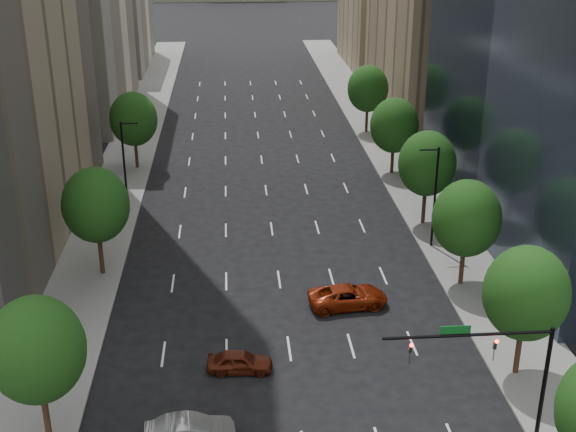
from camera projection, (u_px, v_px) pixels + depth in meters
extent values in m
cube|color=slate|center=(99.00, 233.00, 67.30)|extent=(6.00, 200.00, 0.15)
cube|color=slate|center=(438.00, 223.00, 69.54)|extent=(6.00, 200.00, 0.15)
cube|color=beige|center=(106.00, 15.00, 133.06)|extent=(14.00, 26.00, 18.00)
cube|color=#8C7759|center=(438.00, 3.00, 101.26)|extent=(14.00, 30.00, 30.00)
cube|color=#8C7759|center=(387.00, 20.00, 134.31)|extent=(14.00, 26.00, 16.00)
cylinder|color=#382316|center=(519.00, 347.00, 46.62)|extent=(0.36, 0.36, 4.00)
ellipsoid|color=#0E340F|center=(526.00, 293.00, 45.17)|extent=(5.20, 5.20, 5.98)
cylinder|color=#382316|center=(462.00, 262.00, 57.67)|extent=(0.36, 0.36, 3.90)
ellipsoid|color=#0E340F|center=(467.00, 218.00, 56.26)|extent=(5.20, 5.20, 5.98)
cylinder|color=#382316|center=(424.00, 203.00, 68.67)|extent=(0.36, 0.36, 4.10)
ellipsoid|color=#0E340F|center=(427.00, 163.00, 67.18)|extent=(5.20, 5.20, 5.98)
cylinder|color=#382316|center=(392.00, 157.00, 81.61)|extent=(0.36, 0.36, 3.80)
ellipsoid|color=#0E340F|center=(394.00, 125.00, 80.23)|extent=(5.20, 5.20, 5.98)
cylinder|color=#382316|center=(367.00, 118.00, 96.28)|extent=(0.36, 0.36, 4.00)
ellipsoid|color=#0E340F|center=(368.00, 89.00, 94.83)|extent=(5.20, 5.20, 5.98)
cylinder|color=#382316|center=(45.00, 409.00, 40.91)|extent=(0.36, 0.36, 4.00)
ellipsoid|color=#0E340F|center=(36.00, 350.00, 39.46)|extent=(5.20, 5.20, 5.98)
cylinder|color=#382316|center=(101.00, 251.00, 59.28)|extent=(0.36, 0.36, 4.15)
ellipsoid|color=#0E340F|center=(96.00, 205.00, 57.77)|extent=(5.20, 5.20, 5.98)
cylinder|color=#382316|center=(136.00, 152.00, 83.23)|extent=(0.36, 0.36, 3.95)
ellipsoid|color=#0E340F|center=(134.00, 119.00, 81.80)|extent=(5.20, 5.20, 5.98)
cylinder|color=black|center=(435.00, 198.00, 63.09)|extent=(0.20, 0.20, 9.00)
cylinder|color=black|center=(429.00, 150.00, 61.37)|extent=(1.60, 0.14, 0.14)
cylinder|color=black|center=(125.00, 168.00, 70.33)|extent=(0.20, 0.20, 9.00)
cylinder|color=black|center=(129.00, 123.00, 68.73)|extent=(1.60, 0.14, 0.14)
cylinder|color=black|center=(544.00, 384.00, 40.45)|extent=(0.24, 0.24, 7.00)
cylinder|color=black|center=(468.00, 335.00, 38.85)|extent=(9.00, 0.18, 0.18)
imported|color=black|center=(495.00, 343.00, 39.17)|extent=(0.18, 0.22, 1.10)
imported|color=black|center=(410.00, 347.00, 38.84)|extent=(0.18, 0.22, 1.10)
sphere|color=#FF0C07|center=(497.00, 341.00, 38.93)|extent=(0.20, 0.20, 0.20)
sphere|color=#FF0C07|center=(412.00, 345.00, 38.60)|extent=(0.20, 0.20, 0.20)
cube|color=#0C591E|center=(455.00, 330.00, 38.66)|extent=(1.60, 0.06, 0.45)
imported|color=#521B0D|center=(240.00, 362.00, 47.38)|extent=(4.26, 1.94, 1.42)
imported|color=#9B9CA1|center=(190.00, 432.00, 40.92)|extent=(5.07, 2.11, 1.63)
imported|color=maroon|center=(348.00, 296.00, 55.02)|extent=(6.08, 3.31, 1.62)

